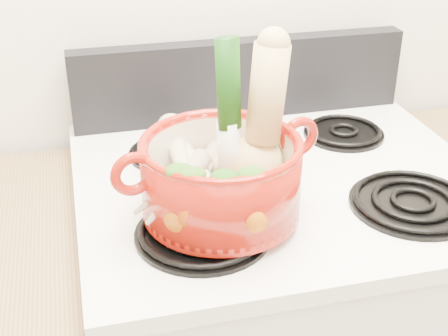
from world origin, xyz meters
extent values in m
cube|color=white|center=(0.00, 1.40, 0.93)|extent=(0.78, 0.67, 0.03)
cube|color=black|center=(0.00, 1.70, 1.04)|extent=(0.76, 0.05, 0.18)
cylinder|color=black|center=(-0.19, 1.24, 0.96)|extent=(0.22, 0.22, 0.02)
cylinder|color=black|center=(0.19, 1.24, 0.96)|extent=(0.22, 0.22, 0.02)
cylinder|color=black|center=(-0.19, 1.54, 0.96)|extent=(0.17, 0.17, 0.02)
cylinder|color=black|center=(0.19, 1.54, 0.96)|extent=(0.17, 0.17, 0.02)
cylinder|color=#951409|center=(-0.15, 1.28, 1.03)|extent=(0.31, 0.31, 0.13)
torus|color=#951409|center=(-0.29, 1.25, 1.08)|extent=(0.08, 0.03, 0.07)
torus|color=#951409|center=(0.00, 1.31, 1.08)|extent=(0.08, 0.03, 0.07)
cylinder|color=silver|center=(-0.13, 1.31, 1.13)|extent=(0.06, 0.07, 0.27)
ellipsoid|color=tan|center=(-0.13, 1.36, 1.01)|extent=(0.08, 0.06, 0.04)
cone|color=beige|center=(-0.18, 1.31, 1.02)|extent=(0.15, 0.19, 0.06)
cone|color=beige|center=(-0.22, 1.28, 1.02)|extent=(0.15, 0.17, 0.06)
cone|color=beige|center=(-0.17, 1.31, 1.03)|extent=(0.09, 0.19, 0.06)
cone|color=beige|center=(-0.24, 1.28, 1.03)|extent=(0.15, 0.13, 0.05)
cone|color=beige|center=(-0.20, 1.34, 1.04)|extent=(0.05, 0.24, 0.07)
cone|color=#D2560A|center=(-0.15, 1.24, 1.01)|extent=(0.08, 0.17, 0.05)
cone|color=#BA5209|center=(-0.19, 1.24, 1.02)|extent=(0.14, 0.14, 0.05)
cone|color=#CE620A|center=(-0.13, 1.23, 1.03)|extent=(0.04, 0.18, 0.05)
cone|color=#B93809|center=(-0.20, 1.24, 1.03)|extent=(0.08, 0.14, 0.04)
camera|label=1|loc=(-0.36, 0.41, 1.53)|focal=50.00mm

